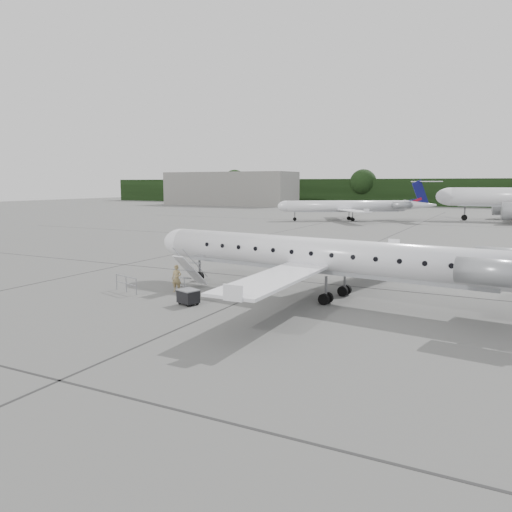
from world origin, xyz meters
The scene contains 9 objects.
ground centered at (0.00, 0.00, 0.00)m, with size 320.00×320.00×0.00m, color #5F5F5D.
treeline centered at (0.00, 130.00, 4.00)m, with size 260.00×4.00×8.00m, color black.
terminal_building centered at (-70.00, 110.00, 5.00)m, with size 40.00×14.00×10.00m, color slate.
main_regional_jet centered at (-2.72, 3.69, 3.52)m, with size 27.49×19.79×7.05m, color white, non-canonical shape.
airstair centered at (-11.04, 2.46, 1.10)m, with size 0.85×2.35×2.21m, color white, non-canonical shape.
passenger centered at (-11.20, 1.15, 0.85)m, with size 0.62×0.40×1.69m, color olive.
safety_railing centered at (-13.90, -0.39, 0.50)m, with size 2.20×0.08×1.00m, color gray, non-canonical shape.
baggage_cart centered at (-8.66, -1.28, 0.46)m, with size 1.06×0.86×0.92m, color black, non-canonical shape.
bg_regional_left centered at (-19.48, 63.74, 3.59)m, with size 27.38×19.71×7.18m, color white, non-canonical shape.
Camera 1 is at (6.96, -23.67, 6.70)m, focal length 35.00 mm.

